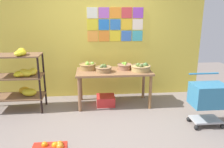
# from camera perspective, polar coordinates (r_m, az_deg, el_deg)

# --- Properties ---
(ground) EXTENTS (9.30, 9.30, 0.00)m
(ground) POSITION_cam_1_polar(r_m,az_deg,el_deg) (3.68, -1.68, -14.57)
(ground) COLOR slate
(back_wall_with_art) EXTENTS (4.53, 0.07, 2.79)m
(back_wall_with_art) POSITION_cam_1_polar(r_m,az_deg,el_deg) (4.88, -3.10, 10.31)
(back_wall_with_art) COLOR gold
(back_wall_with_art) RESTS_ON ground
(banana_shelf_unit) EXTENTS (1.02, 0.51, 1.22)m
(banana_shelf_unit) POSITION_cam_1_polar(r_m,az_deg,el_deg) (4.52, -22.49, -0.43)
(banana_shelf_unit) COLOR black
(banana_shelf_unit) RESTS_ON ground
(display_table) EXTENTS (1.49, 0.69, 0.72)m
(display_table) POSITION_cam_1_polar(r_m,az_deg,el_deg) (4.47, 0.49, -0.22)
(display_table) COLOR brown
(display_table) RESTS_ON ground
(fruit_basket_back_left) EXTENTS (0.32, 0.32, 0.16)m
(fruit_basket_back_left) POSITION_cam_1_polar(r_m,az_deg,el_deg) (4.35, -2.15, 1.43)
(fruit_basket_back_left) COLOR olive
(fruit_basket_back_left) RESTS_ON display_table
(fruit_basket_centre) EXTENTS (0.39, 0.39, 0.17)m
(fruit_basket_centre) POSITION_cam_1_polar(r_m,az_deg,el_deg) (4.43, 7.36, 1.68)
(fruit_basket_centre) COLOR #A78A4F
(fruit_basket_centre) RESTS_ON display_table
(fruit_basket_back_right) EXTENTS (0.29, 0.29, 0.14)m
(fruit_basket_back_right) POSITION_cam_1_polar(r_m,az_deg,el_deg) (4.54, 3.23, 1.98)
(fruit_basket_back_right) COLOR #916248
(fruit_basket_back_right) RESTS_ON display_table
(fruit_basket_right) EXTENTS (0.34, 0.34, 0.17)m
(fruit_basket_right) POSITION_cam_1_polar(r_m,az_deg,el_deg) (4.54, -6.21, 2.07)
(fruit_basket_right) COLOR olive
(fruit_basket_right) RESTS_ON display_table
(produce_crate_under_table) EXTENTS (0.36, 0.35, 0.19)m
(produce_crate_under_table) POSITION_cam_1_polar(r_m,az_deg,el_deg) (4.61, -1.63, -6.76)
(produce_crate_under_table) COLOR red
(produce_crate_under_table) RESTS_ON ground
(shopping_cart) EXTENTS (0.55, 0.44, 0.86)m
(shopping_cart) POSITION_cam_1_polar(r_m,az_deg,el_deg) (3.99, 23.42, -5.40)
(shopping_cart) COLOR black
(shopping_cart) RESTS_ON ground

